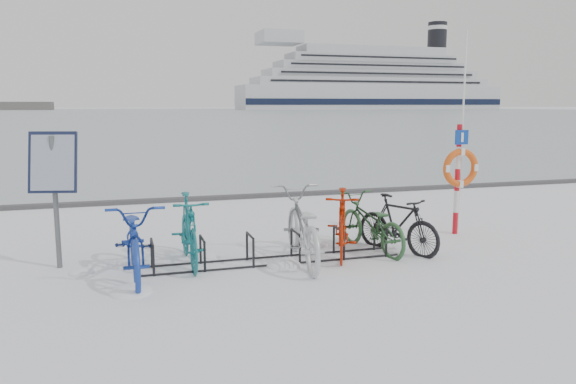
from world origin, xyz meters
TOP-DOWN VIEW (x-y plane):
  - ground at (0.00, 0.00)m, footprint 900.00×900.00m
  - ice_sheet at (0.00, 155.00)m, footprint 400.00×298.00m
  - quay_edge at (0.00, 5.90)m, footprint 400.00×0.25m
  - bike_rack at (0.00, 0.00)m, footprint 4.00×0.48m
  - info_board at (-3.11, 0.59)m, footprint 0.71×0.39m
  - lifebuoy_station at (3.76, 0.80)m, footprint 0.71×0.22m
  - cruise_ferry at (109.52, 233.99)m, footprint 123.99×23.42m
  - bike_0 at (-2.03, -0.13)m, footprint 0.78×2.17m
  - bike_1 at (-1.24, 0.30)m, footprint 0.52×1.82m
  - bike_2 at (0.43, -0.09)m, footprint 1.02×2.29m
  - bike_3 at (1.19, 0.14)m, footprint 1.15×1.85m
  - bike_4 at (1.74, 0.25)m, footprint 0.92×1.91m
  - bike_5 at (2.13, 0.04)m, footprint 1.11×1.66m
  - snow_drifts at (-0.83, -0.08)m, footprint 4.18×2.18m

SIDE VIEW (x-z plane):
  - ground at x=0.00m, z-range 0.00..0.00m
  - snow_drifts at x=-0.83m, z-range -0.10..0.10m
  - ice_sheet at x=0.00m, z-range 0.00..0.02m
  - quay_edge at x=0.00m, z-range 0.00..0.10m
  - bike_rack at x=0.00m, z-range -0.05..0.41m
  - bike_4 at x=1.74m, z-range 0.00..0.96m
  - bike_5 at x=2.13m, z-range 0.00..0.97m
  - bike_3 at x=1.19m, z-range 0.00..1.08m
  - bike_1 at x=-1.24m, z-range 0.00..1.09m
  - bike_0 at x=-2.03m, z-range 0.00..1.13m
  - bike_2 at x=0.43m, z-range 0.00..1.16m
  - lifebuoy_station at x=3.76m, z-range -0.61..3.10m
  - info_board at x=-3.11m, z-range 0.44..2.46m
  - cruise_ferry at x=109.52m, z-range -9.28..31.47m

